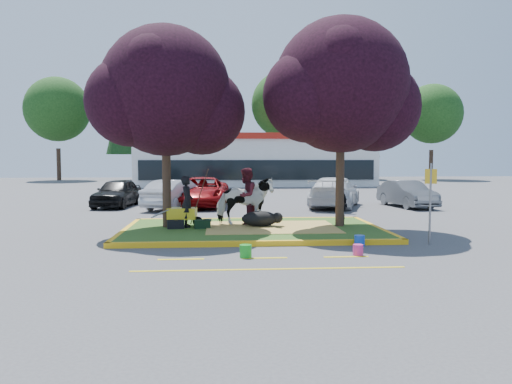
{
  "coord_description": "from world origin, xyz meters",
  "views": [
    {
      "loc": [
        -1.07,
        -16.02,
        2.43
      ],
      "look_at": [
        0.14,
        0.5,
        1.27
      ],
      "focal_mm": 35.0,
      "sensor_mm": 36.0,
      "label": 1
    }
  ],
  "objects": [
    {
      "name": "bucket_pink",
      "position": [
        2.34,
        -4.03,
        0.14
      ],
      "size": [
        0.31,
        0.31,
        0.27
      ],
      "primitive_type": "cylinder",
      "rotation": [
        0.0,
        0.0,
        -0.26
      ],
      "color": "#D22E7F",
      "rests_on": "ground"
    },
    {
      "name": "fire_lane_stripe_b",
      "position": [
        0.0,
        -4.2,
        0.0
      ],
      "size": [
        1.1,
        0.12,
        0.01
      ],
      "primitive_type": "cube",
      "color": "yellow",
      "rests_on": "ground"
    },
    {
      "name": "gear_bag_dark",
      "position": [
        -2.48,
        -0.04,
        0.28
      ],
      "size": [
        0.57,
        0.37,
        0.27
      ],
      "primitive_type": "cube",
      "rotation": [
        0.0,
        0.0,
        0.16
      ],
      "color": "black",
      "rests_on": "median_island"
    },
    {
      "name": "curb_right",
      "position": [
        4.08,
        0.0,
        0.07
      ],
      "size": [
        0.16,
        5.3,
        0.15
      ],
      "primitive_type": "cube",
      "color": "yellow",
      "rests_on": "ground"
    },
    {
      "name": "wheelbarrow",
      "position": [
        -2.29,
        0.36,
        0.58
      ],
      "size": [
        1.66,
        0.63,
        0.62
      ],
      "rotation": [
        0.0,
        0.0,
        -0.09
      ],
      "color": "black",
      "rests_on": "median_island"
    },
    {
      "name": "straw_bedding",
      "position": [
        0.6,
        0.0,
        0.15
      ],
      "size": [
        4.2,
        3.0,
        0.01
      ],
      "primitive_type": "cube",
      "color": "tan",
      "rests_on": "median_island"
    },
    {
      "name": "curb_near",
      "position": [
        0.0,
        -2.58,
        0.07
      ],
      "size": [
        8.3,
        0.16,
        0.15
      ],
      "primitive_type": "cube",
      "color": "yellow",
      "rests_on": "ground"
    },
    {
      "name": "bucket_green",
      "position": [
        -0.45,
        -4.09,
        0.16
      ],
      "size": [
        0.36,
        0.36,
        0.31
      ],
      "primitive_type": "cylinder",
      "rotation": [
        0.0,
        0.0,
        -0.25
      ],
      "color": "#189E21",
      "rests_on": "ground"
    },
    {
      "name": "fire_lane_stripe_a",
      "position": [
        -2.0,
        -4.2,
        0.0
      ],
      "size": [
        1.1,
        0.12,
        0.01
      ],
      "primitive_type": "cube",
      "color": "yellow",
      "rests_on": "ground"
    },
    {
      "name": "car_red",
      "position": [
        -1.92,
        8.6,
        0.72
      ],
      "size": [
        2.72,
        5.33,
        1.44
      ],
      "primitive_type": "imported",
      "rotation": [
        0.0,
        0.0,
        -0.06
      ],
      "color": "maroon",
      "rests_on": "ground"
    },
    {
      "name": "visitor_a",
      "position": [
        -0.18,
        0.8,
        1.11
      ],
      "size": [
        1.01,
        1.13,
        1.92
      ],
      "primitive_type": "imported",
      "rotation": [
        0.0,
        0.0,
        -1.94
      ],
      "color": "#49141E",
      "rests_on": "median_island"
    },
    {
      "name": "bucket_blue",
      "position": [
        2.73,
        -2.8,
        0.15
      ],
      "size": [
        0.38,
        0.38,
        0.3
      ],
      "primitive_type": "cylinder",
      "rotation": [
        0.0,
        0.0,
        0.43
      ],
      "color": "blue",
      "rests_on": "ground"
    },
    {
      "name": "car_black",
      "position": [
        -6.09,
        8.78,
        0.69
      ],
      "size": [
        2.12,
        4.21,
        1.37
      ],
      "primitive_type": "imported",
      "rotation": [
        0.0,
        0.0,
        -0.13
      ],
      "color": "black",
      "rests_on": "ground"
    },
    {
      "name": "retail_building",
      "position": [
        2.0,
        27.98,
        2.25
      ],
      "size": [
        20.4,
        8.4,
        4.4
      ],
      "color": "silver",
      "rests_on": "ground"
    },
    {
      "name": "gear_bag_green",
      "position": [
        -1.64,
        -0.04,
        0.28
      ],
      "size": [
        0.55,
        0.39,
        0.27
      ],
      "primitive_type": "cube",
      "rotation": [
        0.0,
        0.0,
        0.16
      ],
      "color": "black",
      "rests_on": "median_island"
    },
    {
      "name": "curb_far",
      "position": [
        0.0,
        2.58,
        0.07
      ],
      "size": [
        8.3,
        0.16,
        0.15
      ],
      "primitive_type": "cube",
      "color": "yellow",
      "rests_on": "ground"
    },
    {
      "name": "ground",
      "position": [
        0.0,
        0.0,
        0.0
      ],
      "size": [
        90.0,
        90.0,
        0.0
      ],
      "primitive_type": "plane",
      "color": "#424244",
      "rests_on": "ground"
    },
    {
      "name": "fire_lane_long",
      "position": [
        0.0,
        -5.4,
        0.0
      ],
      "size": [
        6.0,
        0.1,
        0.01
      ],
      "primitive_type": "cube",
      "color": "yellow",
      "rests_on": "ground"
    },
    {
      "name": "tree_purple_left",
      "position": [
        -2.78,
        0.38,
        4.36
      ],
      "size": [
        5.06,
        4.2,
        6.51
      ],
      "color": "black",
      "rests_on": "median_island"
    },
    {
      "name": "visitor_b",
      "position": [
        3.05,
        0.6,
        0.81
      ],
      "size": [
        0.49,
        0.83,
        1.32
      ],
      "primitive_type": "imported",
      "rotation": [
        0.0,
        0.0,
        -1.35
      ],
      "color": "black",
      "rests_on": "median_island"
    },
    {
      "name": "tree_purple_right",
      "position": [
        2.92,
        0.18,
        4.56
      ],
      "size": [
        5.3,
        4.4,
        6.82
      ],
      "color": "black",
      "rests_on": "median_island"
    },
    {
      "name": "median_island",
      "position": [
        0.0,
        0.0,
        0.07
      ],
      "size": [
        8.0,
        5.0,
        0.15
      ],
      "primitive_type": "cube",
      "color": "#2C4F18",
      "rests_on": "ground"
    },
    {
      "name": "cow",
      "position": [
        -0.23,
        0.59,
        0.96
      ],
      "size": [
        1.95,
        0.97,
        1.61
      ],
      "primitive_type": "imported",
      "rotation": [
        0.0,
        0.0,
        1.52
      ],
      "color": "white",
      "rests_on": "median_island"
    },
    {
      "name": "treeline",
      "position": [
        1.23,
        37.61,
        7.73
      ],
      "size": [
        46.58,
        7.8,
        14.63
      ],
      "color": "black",
      "rests_on": "ground"
    },
    {
      "name": "handler",
      "position": [
        -2.13,
        0.28,
        0.98
      ],
      "size": [
        0.42,
        0.62,
        1.67
      ],
      "primitive_type": "imported",
      "rotation": [
        0.0,
        0.0,
        1.61
      ],
      "color": "black",
      "rests_on": "median_island"
    },
    {
      "name": "car_white",
      "position": [
        4.51,
        7.82,
        0.73
      ],
      "size": [
        3.72,
        5.45,
        1.47
      ],
      "primitive_type": "imported",
      "rotation": [
        0.0,
        0.0,
        2.78
      ],
      "color": "silver",
      "rests_on": "ground"
    },
    {
      "name": "sign_post",
      "position": [
        4.73,
        -2.7,
        1.38
      ],
      "size": [
        0.31,
        0.13,
        2.26
      ],
      "rotation": [
        0.0,
        0.0,
        -0.32
      ],
      "color": "slate",
      "rests_on": "ground"
    },
    {
      "name": "calf",
      "position": [
        0.24,
        0.2,
        0.41
      ],
      "size": [
        1.36,
        1.09,
        0.52
      ],
      "primitive_type": "ellipsoid",
      "rotation": [
        0.0,
        0.0,
        -0.4
      ],
      "color": "black",
      "rests_on": "median_island"
    },
    {
      "name": "fire_lane_stripe_c",
      "position": [
        2.0,
        -4.2,
        0.0
      ],
      "size": [
        1.1,
        0.12,
        0.01
      ],
      "primitive_type": "cube",
      "color": "yellow",
      "rests_on": "ground"
    },
    {
      "name": "car_grey",
      "position": [
        8.04,
        7.59,
        0.64
      ],
      "size": [
        1.91,
        4.06,
        1.29
      ],
      "primitive_type": "imported",
      "rotation": [
        0.0,
        0.0,
        0.14
      ],
      "color": "#595C61",
      "rests_on": "ground"
    },
    {
      "name": "curb_left",
      "position": [
        -4.08,
        0.0,
        0.07
      ],
      "size": [
        0.16,
        5.3,
        0.15
      ],
      "primitive_type": "cube",
      "color": "yellow",
      "rests_on": "ground"
    },
    {
      "name": "car_silver",
      "position": [
        -3.12,
        7.55,
        0.69
      ],
      "size": [
        3.0,
        4.4,
        1.37
      ],
      "primitive_type": "imported",
      "rotation": [
        0.0,
        0.0,
        2.73
      ],
      "color": "#A5A8AD",
      "rests_on": "ground"
    }
  ]
}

